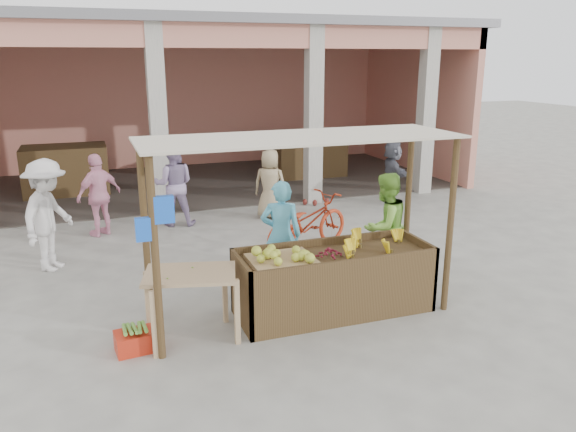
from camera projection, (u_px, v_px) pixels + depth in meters
name	position (u px, v px, depth m)	size (l,w,h in m)	color
ground	(299.00, 317.00, 7.45)	(60.00, 60.00, 0.00)	slate
market_building	(181.00, 81.00, 14.81)	(14.40, 6.40, 4.20)	tan
fruit_stall	(334.00, 284.00, 7.50)	(2.60, 0.95, 0.80)	#4E391F
stall_awning	(297.00, 169.00, 6.96)	(4.09, 1.35, 2.39)	#4E391F
banana_heap	(374.00, 243.00, 7.58)	(1.03, 0.56, 0.19)	yellow
melon_tray	(282.00, 256.00, 7.09)	(0.82, 0.71, 0.21)	#A78656
berry_heap	(329.00, 253.00, 7.30)	(0.39, 0.32, 0.12)	maroon
side_table	(190.00, 284.00, 6.67)	(1.21, 0.95, 0.86)	tan
papaya_pile	(189.00, 264.00, 6.60)	(0.78, 0.44, 0.22)	#559932
red_crate	(136.00, 341.00, 6.56)	(0.46, 0.33, 0.24)	red
plantain_bundle	(135.00, 329.00, 6.51)	(0.37, 0.26, 0.07)	#5E9436
produce_sacks	(316.00, 193.00, 13.04)	(0.93, 0.70, 0.56)	maroon
vendor_blue	(281.00, 232.00, 8.17)	(0.65, 0.48, 1.74)	#50B3D3
vendor_green	(385.00, 224.00, 8.51)	(0.84, 0.49, 1.76)	#8ACE47
motorcycle	(307.00, 222.00, 9.89)	(1.99, 0.69, 1.04)	#AB3116
shopper_a	(48.00, 211.00, 8.86)	(1.25, 0.63, 1.95)	silver
shopper_b	(99.00, 192.00, 10.64)	(1.00, 0.53, 1.70)	pink
shopper_c	(270.00, 180.00, 11.78)	(0.79, 0.51, 1.64)	#9E8965
shopper_d	(392.00, 171.00, 13.00)	(1.44, 0.59, 1.56)	#4D4E59
shopper_f	(174.00, 180.00, 11.27)	(0.91, 0.52, 1.86)	#947FA6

